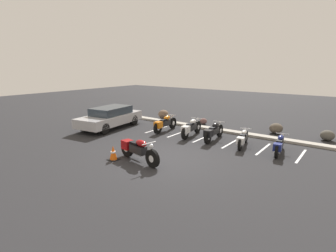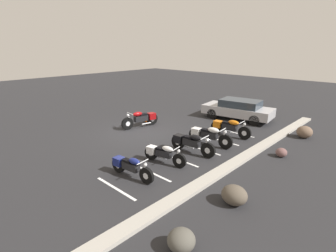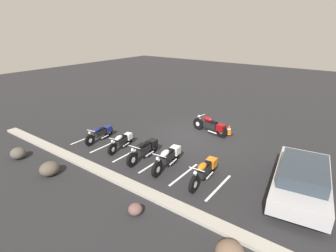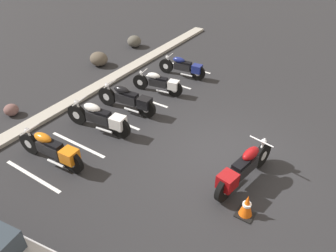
{
  "view_description": "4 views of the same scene",
  "coord_description": "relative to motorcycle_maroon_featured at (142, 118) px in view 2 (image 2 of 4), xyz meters",
  "views": [
    {
      "loc": [
        6.28,
        -8.03,
        3.78
      ],
      "look_at": [
        -0.67,
        1.32,
        1.07
      ],
      "focal_mm": 28.0,
      "sensor_mm": 36.0,
      "label": 1
    },
    {
      "loc": [
        8.95,
        10.45,
        4.57
      ],
      "look_at": [
        0.36,
        2.35,
        0.93
      ],
      "focal_mm": 28.0,
      "sensor_mm": 36.0,
      "label": 2
    },
    {
      "loc": [
        -6.91,
        11.88,
        5.81
      ],
      "look_at": [
        0.53,
        1.75,
        0.96
      ],
      "focal_mm": 28.0,
      "sensor_mm": 36.0,
      "label": 3
    },
    {
      "loc": [
        -6.68,
        -2.5,
        5.95
      ],
      "look_at": [
        -0.46,
        1.61,
        0.73
      ],
      "focal_mm": 35.0,
      "sensor_mm": 36.0,
      "label": 4
    }
  ],
  "objects": [
    {
      "name": "stall_line_5",
      "position": [
        5.22,
        4.61,
        -0.49
      ],
      "size": [
        0.1,
        2.1,
        0.0
      ],
      "primitive_type": "cube",
      "color": "white",
      "rests_on": "ground"
    },
    {
      "name": "stall_line_0",
      "position": [
        -2.75,
        4.61,
        -0.49
      ],
      "size": [
        0.1,
        2.1,
        0.0
      ],
      "primitive_type": "cube",
      "color": "white",
      "rests_on": "ground"
    },
    {
      "name": "ground",
      "position": [
        0.69,
        0.74,
        -0.5
      ],
      "size": [
        60.0,
        60.0,
        0.0
      ],
      "primitive_type": "plane",
      "color": "#262628"
    },
    {
      "name": "parked_bike_2",
      "position": [
        1.1,
        4.48,
        -0.02
      ],
      "size": [
        0.63,
        2.26,
        0.89
      ],
      "rotation": [
        0.0,
        0.0,
        1.65
      ],
      "color": "black",
      "rests_on": "ground"
    },
    {
      "name": "stall_line_2",
      "position": [
        0.44,
        4.61,
        -0.49
      ],
      "size": [
        0.1,
        2.1,
        0.0
      ],
      "primitive_type": "cube",
      "color": "white",
      "rests_on": "ground"
    },
    {
      "name": "landscape_rock_3",
      "position": [
        -4.47,
        7.54,
        -0.19
      ],
      "size": [
        1.05,
        1.05,
        0.62
      ],
      "primitive_type": "ellipsoid",
      "rotation": [
        0.0,
        0.0,
        2.61
      ],
      "color": "brown",
      "rests_on": "ground"
    },
    {
      "name": "parked_bike_0",
      "position": [
        -2.06,
        4.51,
        -0.02
      ],
      "size": [
        0.64,
        2.26,
        0.89
      ],
      "rotation": [
        0.0,
        0.0,
        1.63
      ],
      "color": "black",
      "rests_on": "ground"
    },
    {
      "name": "parked_bike_3",
      "position": [
        2.71,
        4.36,
        -0.09
      ],
      "size": [
        0.67,
        1.95,
        0.77
      ],
      "rotation": [
        0.0,
        0.0,
        1.74
      ],
      "color": "black",
      "rests_on": "ground"
    },
    {
      "name": "landscape_rock_0",
      "position": [
        3.29,
        7.92,
        -0.2
      ],
      "size": [
        0.76,
        0.84,
        0.59
      ],
      "primitive_type": "ellipsoid",
      "rotation": [
        0.0,
        0.0,
        1.51
      ],
      "color": "brown",
      "rests_on": "ground"
    },
    {
      "name": "landscape_rock_1",
      "position": [
        5.81,
        7.99,
        -0.23
      ],
      "size": [
        0.8,
        0.8,
        0.54
      ],
      "primitive_type": "ellipsoid",
      "rotation": [
        0.0,
        0.0,
        0.24
      ],
      "color": "#504D45",
      "rests_on": "ground"
    },
    {
      "name": "stall_line_1",
      "position": [
        -1.15,
        4.61,
        -0.49
      ],
      "size": [
        0.1,
        2.1,
        0.0
      ],
      "primitive_type": "cube",
      "color": "white",
      "rests_on": "ground"
    },
    {
      "name": "traffic_cone",
      "position": [
        -0.87,
        -0.49,
        -0.21
      ],
      "size": [
        0.4,
        0.4,
        0.61
      ],
      "color": "black",
      "rests_on": "ground"
    },
    {
      "name": "parked_bike_4",
      "position": [
        4.36,
        4.32,
        -0.08
      ],
      "size": [
        0.59,
        2.0,
        0.79
      ],
      "rotation": [
        0.0,
        0.0,
        1.68
      ],
      "color": "black",
      "rests_on": "ground"
    },
    {
      "name": "stall_line_3",
      "position": [
        2.03,
        4.61,
        -0.49
      ],
      "size": [
        0.1,
        2.1,
        0.0
      ],
      "primitive_type": "cube",
      "color": "white",
      "rests_on": "ground"
    },
    {
      "name": "motorcycle_maroon_featured",
      "position": [
        0.0,
        0.0,
        0.0
      ],
      "size": [
        2.36,
        0.8,
        0.93
      ],
      "rotation": [
        0.0,
        0.0,
        -0.17
      ],
      "color": "black",
      "rests_on": "ground"
    },
    {
      "name": "stall_line_4",
      "position": [
        3.62,
        4.61,
        -0.49
      ],
      "size": [
        0.1,
        2.1,
        0.0
      ],
      "primitive_type": "cube",
      "color": "white",
      "rests_on": "ground"
    },
    {
      "name": "landscape_rock_2",
      "position": [
        -1.21,
        7.61,
        -0.3
      ],
      "size": [
        0.56,
        0.57,
        0.39
      ],
      "primitive_type": "ellipsoid",
      "rotation": [
        0.0,
        0.0,
        2.9
      ],
      "color": "brown",
      "rests_on": "ground"
    },
    {
      "name": "concrete_curb",
      "position": [
        0.69,
        6.55,
        -0.44
      ],
      "size": [
        18.0,
        0.5,
        0.12
      ],
      "primitive_type": "cube",
      "color": "#A8A399",
      "rests_on": "ground"
    },
    {
      "name": "car_silver",
      "position": [
        -5.31,
        3.26,
        0.18
      ],
      "size": [
        2.38,
        4.51,
        1.29
      ],
      "rotation": [
        0.0,
        0.0,
        -1.43
      ],
      "color": "black",
      "rests_on": "ground"
    },
    {
      "name": "parked_bike_1",
      "position": [
        -0.25,
        4.48,
        -0.02
      ],
      "size": [
        0.69,
        2.29,
        0.9
      ],
      "rotation": [
        0.0,
        0.0,
        1.69
      ],
      "color": "black",
      "rests_on": "ground"
    }
  ]
}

